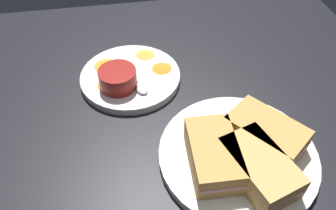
# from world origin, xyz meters

# --- Properties ---
(ground_plane) EXTENTS (1.10, 1.10, 0.03)m
(ground_plane) POSITION_xyz_m (0.00, 0.00, -0.01)
(ground_plane) COLOR black
(plate_sandwich_main) EXTENTS (0.28, 0.28, 0.02)m
(plate_sandwich_main) POSITION_xyz_m (-0.04, -0.12, 0.01)
(plate_sandwich_main) COLOR white
(plate_sandwich_main) RESTS_ON ground_plane
(sandwich_half_near) EXTENTS (0.14, 0.08, 0.05)m
(sandwich_half_near) POSITION_xyz_m (-0.05, -0.07, 0.04)
(sandwich_half_near) COLOR tan
(sandwich_half_near) RESTS_ON plate_sandwich_main
(sandwich_half_far) EXTENTS (0.15, 0.11, 0.05)m
(sandwich_half_far) POSITION_xyz_m (-0.09, -0.14, 0.04)
(sandwich_half_far) COLOR tan
(sandwich_half_far) RESTS_ON plate_sandwich_main
(sandwich_half_extra) EXTENTS (0.15, 0.14, 0.05)m
(sandwich_half_extra) POSITION_xyz_m (-0.02, -0.18, 0.04)
(sandwich_half_extra) COLOR tan
(sandwich_half_extra) RESTS_ON plate_sandwich_main
(ramekin_dark_sauce) EXTENTS (0.06, 0.06, 0.04)m
(ramekin_dark_sauce) POSITION_xyz_m (-0.03, -0.19, 0.04)
(ramekin_dark_sauce) COLOR navy
(ramekin_dark_sauce) RESTS_ON plate_sandwich_main
(spoon_by_dark_ramekin) EXTENTS (0.02, 0.10, 0.01)m
(spoon_by_dark_ramekin) POSITION_xyz_m (-0.03, -0.13, 0.02)
(spoon_by_dark_ramekin) COLOR silver
(spoon_by_dark_ramekin) RESTS_ON plate_sandwich_main
(plate_chips_companion) EXTENTS (0.22, 0.22, 0.02)m
(plate_chips_companion) POSITION_xyz_m (0.20, 0.04, 0.01)
(plate_chips_companion) COLOR white
(plate_chips_companion) RESTS_ON ground_plane
(ramekin_light_gravy) EXTENTS (0.08, 0.08, 0.04)m
(ramekin_light_gravy) POSITION_xyz_m (0.17, 0.07, 0.04)
(ramekin_light_gravy) COLOR maroon
(ramekin_light_gravy) RESTS_ON plate_chips_companion
(spoon_by_gravy_ramekin) EXTENTS (0.10, 0.05, 0.01)m
(spoon_by_gravy_ramekin) POSITION_xyz_m (0.16, 0.03, 0.02)
(spoon_by_gravy_ramekin) COLOR silver
(spoon_by_gravy_ramekin) RESTS_ON plate_chips_companion
(plantain_chip_scatter) EXTENTS (0.17, 0.19, 0.01)m
(plantain_chip_scatter) POSITION_xyz_m (0.22, 0.05, 0.02)
(plantain_chip_scatter) COLOR orange
(plantain_chip_scatter) RESTS_ON plate_chips_companion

